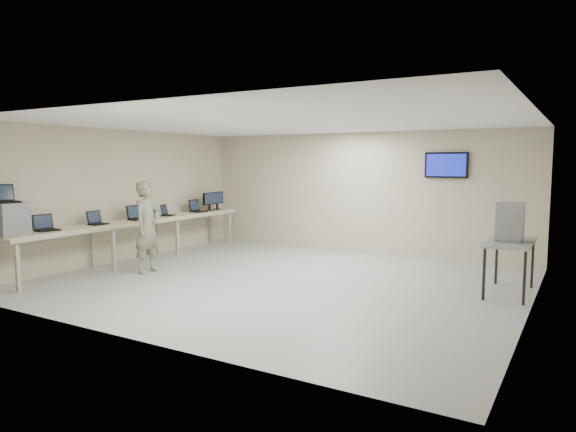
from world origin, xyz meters
The scene contains 14 objects.
room centered at (0.03, 0.06, 1.41)m, with size 8.01×7.01×2.81m.
workbench centered at (-3.59, 0.00, 0.83)m, with size 0.76×6.00×0.90m.
equipment_box centered at (-3.65, -2.75, 1.17)m, with size 0.46×0.52×0.54m, color slate.
laptop_on_box centered at (-3.71, -2.75, 1.52)m, with size 0.43×0.46×0.31m.
laptop_0 centered at (-3.66, -2.08, 0.97)m, with size 0.37×0.42×0.29m.
laptop_1 centered at (-3.63, -1.01, 0.97)m, with size 0.28×0.34×0.27m.
laptop_2 centered at (-3.60, 0.00, 0.98)m, with size 0.34×0.40×0.30m.
laptop_3 centered at (-3.63, 0.93, 0.97)m, with size 0.36×0.39×0.25m.
laptop_4 centered at (-3.62, 1.96, 0.98)m, with size 0.33×0.39×0.30m.
monitor_near centered at (-3.60, 2.43, 1.17)m, with size 0.20×0.46×0.45m.
monitor_far centered at (-3.60, 2.73, 1.17)m, with size 0.20×0.46×0.45m.
soldier centered at (-2.60, -0.67, 0.88)m, with size 0.64×0.42×1.76m, color #576047.
side_table centered at (3.60, 1.09, 0.78)m, with size 0.67×1.43×0.86m.
storage_bins centered at (3.58, 1.09, 1.17)m, with size 0.39×0.43×0.62m.
Camera 1 is at (4.62, -7.69, 2.11)m, focal length 32.00 mm.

